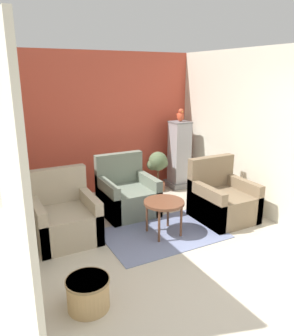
% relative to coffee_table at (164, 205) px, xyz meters
% --- Properties ---
extents(ground_plane, '(20.00, 20.00, 0.00)m').
position_rel_coffee_table_xyz_m(ground_plane, '(-0.09, -1.49, -0.47)').
color(ground_plane, beige).
rests_on(ground_plane, ground).
extents(wall_back_accent, '(3.93, 0.06, 2.74)m').
position_rel_coffee_table_xyz_m(wall_back_accent, '(-0.09, 2.23, 0.90)').
color(wall_back_accent, '#C64C38').
rests_on(wall_back_accent, ground_plane).
extents(wall_left, '(0.06, 3.70, 2.74)m').
position_rel_coffee_table_xyz_m(wall_left, '(-2.03, 0.36, 0.90)').
color(wall_left, beige).
rests_on(wall_left, ground_plane).
extents(wall_right, '(0.06, 3.70, 2.74)m').
position_rel_coffee_table_xyz_m(wall_right, '(1.84, 0.36, 0.90)').
color(wall_right, beige).
rests_on(wall_right, ground_plane).
extents(area_rug, '(1.75, 1.16, 0.01)m').
position_rel_coffee_table_xyz_m(area_rug, '(0.00, -0.00, -0.46)').
color(area_rug, slate).
rests_on(area_rug, ground_plane).
extents(coffee_table, '(0.60, 0.60, 0.53)m').
position_rel_coffee_table_xyz_m(coffee_table, '(0.00, 0.00, 0.00)').
color(coffee_table, brown).
rests_on(coffee_table, ground_plane).
extents(armchair_left, '(0.86, 0.88, 0.99)m').
position_rel_coffee_table_xyz_m(armchair_left, '(-1.33, 0.57, -0.16)').
color(armchair_left, tan).
rests_on(armchair_left, ground_plane).
extents(armchair_right, '(0.86, 0.88, 0.99)m').
position_rel_coffee_table_xyz_m(armchair_right, '(1.14, 0.04, -0.16)').
color(armchair_right, '#7A664C').
rests_on(armchair_right, ground_plane).
extents(armchair_middle, '(0.86, 0.88, 0.99)m').
position_rel_coffee_table_xyz_m(armchair_middle, '(-0.15, 0.99, -0.16)').
color(armchair_middle, slate).
rests_on(armchair_middle, ground_plane).
extents(birdcage, '(0.49, 0.49, 1.39)m').
position_rel_coffee_table_xyz_m(birdcage, '(1.40, 1.75, 0.18)').
color(birdcage, slate).
rests_on(birdcage, ground_plane).
extents(parrot, '(0.12, 0.22, 0.26)m').
position_rel_coffee_table_xyz_m(parrot, '(1.40, 1.75, 1.04)').
color(parrot, '#D14C2D').
rests_on(parrot, birdcage).
extents(potted_plant, '(0.42, 0.39, 0.82)m').
position_rel_coffee_table_xyz_m(potted_plant, '(0.86, 1.71, 0.05)').
color(potted_plant, brown).
rests_on(potted_plant, ground_plane).
extents(wicker_basket, '(0.45, 0.45, 0.33)m').
position_rel_coffee_table_xyz_m(wicker_basket, '(-1.50, -1.02, -0.29)').
color(wicker_basket, tan).
rests_on(wicker_basket, ground_plane).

